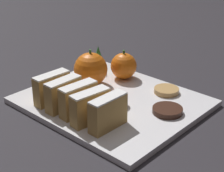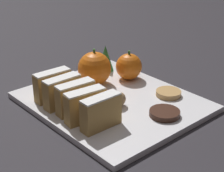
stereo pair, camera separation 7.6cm
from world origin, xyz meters
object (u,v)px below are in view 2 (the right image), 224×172
object	(u,v)px
orange_far	(94,68)
chocolate_cookie	(165,113)
orange_near	(129,66)
walnut	(117,99)

from	to	relation	value
orange_far	chocolate_cookie	distance (m)	0.20
orange_far	chocolate_cookie	xyz separation A→B (m)	(0.01, -0.20, -0.03)
orange_near	walnut	distance (m)	0.14
orange_near	chocolate_cookie	size ratio (longest dim) A/B	1.17
orange_near	chocolate_cookie	world-z (taller)	orange_near
orange_near	orange_far	bearing A→B (deg)	159.16
orange_far	walnut	size ratio (longest dim) A/B	2.23
walnut	chocolate_cookie	size ratio (longest dim) A/B	0.63
orange_far	walnut	bearing A→B (deg)	-106.89
chocolate_cookie	orange_near	bearing A→B (deg)	67.86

